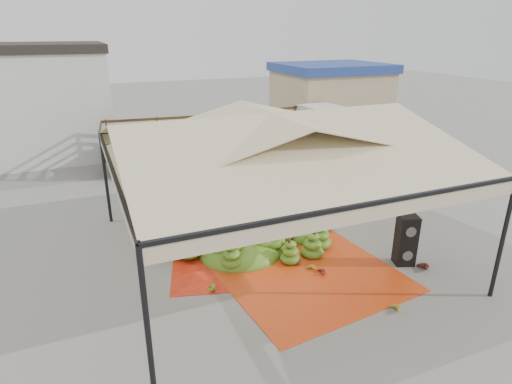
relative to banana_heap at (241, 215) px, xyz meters
name	(u,v)px	position (x,y,z in m)	size (l,w,h in m)	color
ground	(270,252)	(0.32, -1.41, -0.66)	(90.00, 90.00, 0.00)	slate
canopy_tent	(271,140)	(0.32, -1.41, 2.64)	(8.10, 8.10, 4.00)	black
building_tan	(330,97)	(10.32, 11.59, 1.41)	(6.30, 5.30, 4.10)	tan
tarp_left	(244,253)	(-0.38, -1.20, -0.66)	(3.99, 3.80, 0.01)	red
tarp_right	(305,271)	(0.75, -2.69, -0.65)	(4.34, 4.56, 0.01)	red
banana_heap	(241,215)	(0.00, 0.00, 0.00)	(6.17, 5.07, 1.32)	#507919
hand_yellow_a	(393,307)	(1.77, -4.98, -0.56)	(0.43, 0.35, 0.19)	gold
hand_yellow_b	(310,268)	(0.89, -2.74, -0.57)	(0.39, 0.32, 0.18)	#B68424
hand_red_a	(319,271)	(1.03, -2.98, -0.57)	(0.41, 0.33, 0.18)	#5E2115
hand_red_b	(421,266)	(3.64, -3.84, -0.55)	(0.50, 0.41, 0.23)	#5C2315
hand_green	(208,287)	(-1.87, -2.57, -0.55)	(0.47, 0.38, 0.21)	#4E7D1A
hanging_bunches	(298,163)	(1.07, -1.55, 1.96)	(3.24, 0.24, 0.20)	#427117
speaker_stack	(406,240)	(3.44, -3.37, 0.04)	(0.63, 0.59, 1.40)	black
banana_leaves	(136,236)	(-3.08, 1.16, -0.66)	(0.96, 1.36, 3.70)	#2D6D1D
vendor	(262,178)	(1.85, 2.68, 0.10)	(0.55, 0.36, 1.52)	gray
truck_left	(184,138)	(0.12, 7.57, 0.72)	(6.74, 2.89, 2.25)	#493218
truck_right	(287,128)	(5.33, 7.49, 0.77)	(6.94, 2.96, 2.31)	#4F2E1A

